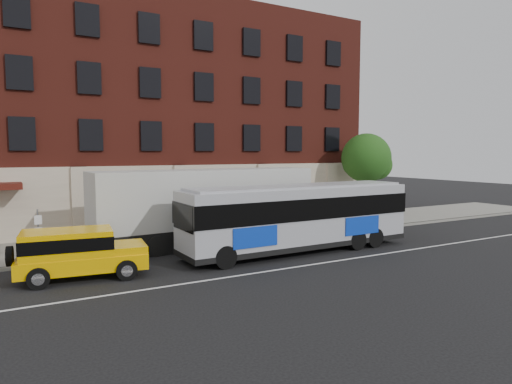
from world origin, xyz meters
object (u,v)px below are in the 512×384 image
sign_pole (38,233)px  yellow_suv (76,251)px  city_bus (299,215)px  street_tree (367,160)px  shipping_container (208,208)px

sign_pole → yellow_suv: sign_pole is taller
city_bus → yellow_suv: (-10.36, 0.31, -0.73)m
sign_pole → street_tree: (22.04, 3.34, 2.96)m
sign_pole → yellow_suv: (1.15, -2.89, -0.33)m
sign_pole → yellow_suv: bearing=-68.4°
yellow_suv → shipping_container: shipping_container is taller
sign_pole → yellow_suv: size_ratio=0.48×
sign_pole → street_tree: street_tree is taller
street_tree → shipping_container: 14.24m
sign_pole → city_bus: bearing=-15.5°
street_tree → shipping_container: bearing=-169.0°
shipping_container → city_bus: bearing=-49.9°
shipping_container → sign_pole: bearing=-175.5°
sign_pole → city_bus: 11.95m
street_tree → sign_pole: bearing=-171.4°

